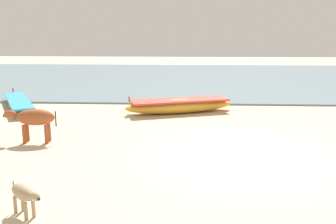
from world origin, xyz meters
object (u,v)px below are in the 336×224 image
object	(u,v)px
fishing_boat_3	(180,105)
cow_adult_rust	(34,119)
fishing_boat_2	(18,104)
calf_near_dun	(24,194)

from	to	relation	value
fishing_boat_3	cow_adult_rust	bearing A→B (deg)	27.45
fishing_boat_2	calf_near_dun	size ratio (longest dim) A/B	5.95
fishing_boat_3	calf_near_dun	xyz separation A→B (m)	(-2.49, -8.63, 0.12)
fishing_boat_2	fishing_boat_3	size ratio (longest dim) A/B	1.03
cow_adult_rust	calf_near_dun	distance (m)	4.63
fishing_boat_3	calf_near_dun	world-z (taller)	fishing_boat_3
fishing_boat_2	fishing_boat_3	distance (m)	6.73
fishing_boat_2	fishing_boat_3	xyz separation A→B (m)	(6.72, -0.36, 0.08)
cow_adult_rust	calf_near_dun	world-z (taller)	cow_adult_rust
calf_near_dun	fishing_boat_2	bearing A→B (deg)	153.29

